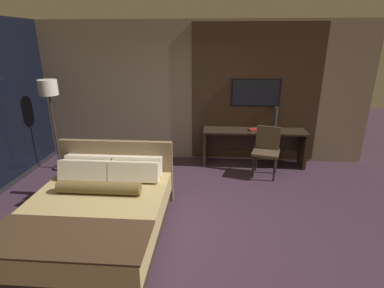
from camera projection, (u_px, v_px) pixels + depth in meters
ground_plane at (172, 227)px, 4.10m from camera, size 16.00×16.00×0.00m
wall_back_tv_panel at (197, 93)px, 6.06m from camera, size 7.20×0.09×2.80m
bed at (96, 213)px, 3.86m from camera, size 1.74×2.11×0.99m
desk at (254, 140)px, 6.03m from camera, size 2.02×0.48×0.73m
tv at (256, 93)px, 5.90m from camera, size 0.96×0.04×0.54m
desk_chair at (267, 147)px, 5.55m from camera, size 0.57×0.57×0.91m
floor_lamp at (49, 95)px, 5.49m from camera, size 0.34×0.34×1.74m
vase_tall at (275, 118)px, 5.92m from camera, size 0.07×0.07×0.45m
book at (255, 130)px, 5.90m from camera, size 0.25×0.20×0.03m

